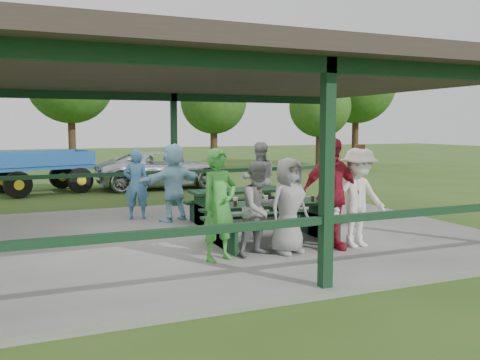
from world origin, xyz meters
name	(u,v)px	position (x,y,z in m)	size (l,w,h in m)	color
ground	(224,237)	(0.00, 0.00, 0.00)	(90.00, 90.00, 0.00)	#2E5319
concrete_slab	(224,235)	(0.00, 0.00, 0.05)	(10.00, 8.00, 0.10)	slate
pavilion_structure	(224,78)	(0.00, 0.00, 3.17)	(10.60, 8.60, 3.24)	black
picnic_table_near	(272,217)	(0.49, -1.20, 0.57)	(2.34, 1.39, 0.75)	black
picnic_table_far	(243,202)	(0.75, 0.80, 0.57)	(2.36, 1.39, 0.75)	black
table_setting	(271,200)	(0.47, -1.16, 0.88)	(2.39, 0.45, 0.10)	white
contestant_green	(219,205)	(-0.83, -1.99, 0.99)	(0.65, 0.43, 1.78)	green
contestant_grey_left	(259,209)	(-0.12, -1.95, 0.88)	(0.76, 0.59, 1.56)	gray
contestant_grey_mid	(289,206)	(0.39, -2.02, 0.91)	(0.79, 0.51, 1.61)	gray
contestant_red	(331,194)	(1.19, -2.05, 1.07)	(1.14, 0.47, 1.94)	#A3172E
contestant_white_fedora	(358,197)	(1.75, -2.06, 0.98)	(1.18, 0.72, 1.82)	white
spectator_lblue	(173,182)	(-0.60, 1.65, 0.98)	(1.63, 0.52, 1.75)	#9AD4EE
spectator_blue	(136,184)	(-1.34, 2.17, 0.91)	(0.59, 0.39, 1.61)	teal
spectator_grey	(259,179)	(1.48, 1.55, 0.98)	(0.86, 0.67, 1.76)	#959598
pickup_truck	(163,170)	(0.88, 8.66, 0.66)	(2.19, 4.75, 1.32)	silver
farm_trailer	(41,171)	(-3.26, 8.78, 0.75)	(4.33, 2.67, 1.51)	#1B4E96
tree_left	(70,80)	(-1.65, 16.91, 4.47)	(4.22, 4.22, 6.60)	#352215
tree_mid	(214,101)	(4.96, 14.63, 3.49)	(3.30, 3.30, 5.16)	#352215
tree_right	(320,107)	(9.66, 12.28, 3.19)	(3.02, 3.02, 4.73)	#352215
tree_far_right	(356,84)	(12.99, 14.02, 4.51)	(4.26, 4.26, 6.66)	#352215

